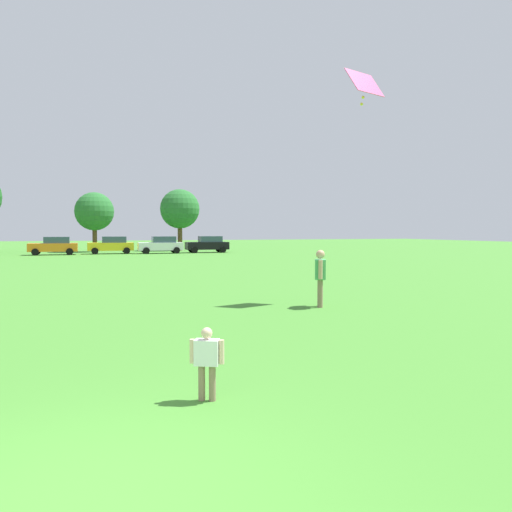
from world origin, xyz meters
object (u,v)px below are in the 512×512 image
at_px(kite, 364,84).
at_px(parked_car_black_3, 208,244).
at_px(adult_bystander, 320,273).
at_px(tree_right, 94,212).
at_px(parked_car_yellow_1, 111,245).
at_px(tree_far_right, 180,209).
at_px(child_kite_flyer, 207,357).
at_px(parked_car_white_2, 161,245).
at_px(parked_car_orange_0, 54,246).

distance_m(kite, parked_car_black_3, 36.64).
relative_size(adult_bystander, kite, 1.19).
bearing_deg(tree_right, parked_car_yellow_1, -73.63).
bearing_deg(tree_far_right, tree_right, -175.00).
bearing_deg(parked_car_yellow_1, kite, 100.06).
xyz_separation_m(parked_car_yellow_1, parked_car_black_3, (9.51, -0.33, 0.00)).
height_order(parked_car_yellow_1, parked_car_black_3, same).
xyz_separation_m(child_kite_flyer, adult_bystander, (5.07, 7.06, 0.42)).
height_order(kite, tree_far_right, kite).
bearing_deg(adult_bystander, kite, 138.86).
height_order(adult_bystander, tree_right, tree_right).
height_order(child_kite_flyer, kite, kite).
height_order(adult_bystander, parked_car_white_2, adult_bystander).
distance_m(kite, parked_car_white_2, 36.14).
bearing_deg(parked_car_yellow_1, tree_far_right, -142.88).
bearing_deg(tree_far_right, kite, -91.73).
relative_size(parked_car_orange_0, parked_car_white_2, 1.00).
relative_size(child_kite_flyer, parked_car_yellow_1, 0.23).
xyz_separation_m(kite, parked_car_orange_0, (-11.60, 35.75, -6.14)).
bearing_deg(tree_right, parked_car_orange_0, -123.29).
height_order(child_kite_flyer, tree_far_right, tree_far_right).
bearing_deg(kite, parked_car_white_2, 92.80).
bearing_deg(parked_car_white_2, parked_car_black_3, -174.96).
bearing_deg(parked_car_white_2, tree_right, -43.08).
bearing_deg(parked_car_yellow_1, child_kite_flyer, 89.27).
bearing_deg(adult_bystander, tree_far_right, -159.53).
bearing_deg(child_kite_flyer, parked_car_orange_0, 121.03).
distance_m(kite, parked_car_yellow_1, 37.39).
distance_m(parked_car_orange_0, parked_car_yellow_1, 5.18).
bearing_deg(parked_car_white_2, tree_far_right, -114.54).
xyz_separation_m(parked_car_black_3, tree_far_right, (-1.79, 6.16, 3.81)).
height_order(adult_bystander, parked_car_yellow_1, adult_bystander).
bearing_deg(parked_car_orange_0, child_kite_flyer, 95.99).
xyz_separation_m(adult_bystander, kite, (1.94, 0.87, 5.98)).
xyz_separation_m(child_kite_flyer, parked_car_white_2, (5.27, 43.50, 0.26)).
relative_size(child_kite_flyer, kite, 0.69).
bearing_deg(child_kite_flyer, parked_car_white_2, 108.13).
xyz_separation_m(parked_car_orange_0, parked_car_black_3, (14.66, 0.24, 0.00)).
distance_m(child_kite_flyer, adult_bystander, 8.70).
distance_m(adult_bystander, parked_car_white_2, 36.44).
bearing_deg(adult_bystander, parked_car_yellow_1, -148.36).
xyz_separation_m(adult_bystander, tree_far_right, (3.21, 43.02, 3.65)).
bearing_deg(tree_right, parked_car_white_2, -43.08).
bearing_deg(parked_car_yellow_1, adult_bystander, 96.90).
bearing_deg(child_kite_flyer, parked_car_black_3, 102.12).
height_order(parked_car_white_2, parked_car_black_3, same).
height_order(child_kite_flyer, parked_car_orange_0, parked_car_orange_0).
relative_size(parked_car_orange_0, tree_right, 0.68).
xyz_separation_m(parked_car_yellow_1, parked_car_white_2, (4.71, -0.75, 0.00)).
relative_size(adult_bystander, parked_car_orange_0, 0.40).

